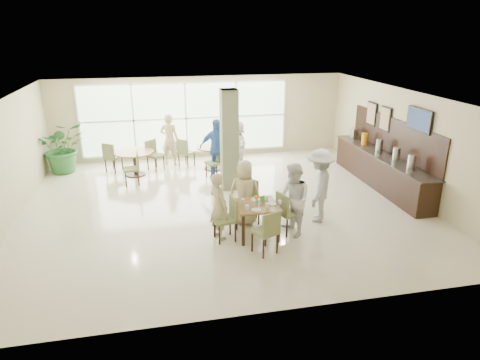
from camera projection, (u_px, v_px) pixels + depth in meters
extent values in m
plane|color=beige|center=(223.00, 205.00, 11.07)|extent=(10.00, 10.00, 0.00)
plane|color=white|center=(221.00, 96.00, 10.12)|extent=(10.00, 10.00, 0.00)
plane|color=#BCB287|center=(200.00, 118.00, 14.74)|extent=(10.00, 0.00, 10.00)
plane|color=#BCB287|center=(272.00, 235.00, 6.46)|extent=(10.00, 0.00, 10.00)
plane|color=#BCB287|center=(4.00, 166.00, 9.63)|extent=(0.00, 9.00, 9.00)
plane|color=#BCB287|center=(404.00, 143.00, 11.56)|extent=(0.00, 9.00, 9.00)
plane|color=silver|center=(186.00, 118.00, 14.62)|extent=(7.00, 0.00, 7.00)
cube|color=#6E724F|center=(229.00, 140.00, 11.78)|extent=(0.45, 0.45, 2.80)
cube|color=brown|center=(257.00, 205.00, 9.22)|extent=(0.91, 0.91, 0.05)
cube|color=black|center=(243.00, 230.00, 8.92)|extent=(0.06, 0.06, 0.70)
cube|color=black|center=(278.00, 227.00, 9.07)|extent=(0.06, 0.06, 0.70)
cube|color=black|center=(236.00, 216.00, 9.62)|extent=(0.06, 0.06, 0.70)
cube|color=black|center=(269.00, 213.00, 9.77)|extent=(0.06, 0.06, 0.70)
cylinder|color=brown|center=(134.00, 152.00, 13.09)|extent=(1.19, 1.19, 0.04)
cylinder|color=black|center=(135.00, 164.00, 13.21)|extent=(0.10, 0.10, 0.71)
cylinder|color=black|center=(136.00, 174.00, 13.33)|extent=(0.60, 0.60, 0.03)
cylinder|color=brown|center=(213.00, 147.00, 13.66)|extent=(1.06, 1.06, 0.04)
cylinder|color=black|center=(213.00, 158.00, 13.78)|extent=(0.10, 0.10, 0.71)
cylinder|color=black|center=(213.00, 168.00, 13.90)|extent=(0.60, 0.60, 0.03)
cylinder|color=white|center=(267.00, 198.00, 9.42)|extent=(0.08, 0.08, 0.10)
cylinder|color=white|center=(268.00, 206.00, 9.02)|extent=(0.08, 0.08, 0.10)
cylinder|color=white|center=(243.00, 201.00, 9.25)|extent=(0.08, 0.08, 0.10)
cylinder|color=white|center=(247.00, 207.00, 8.93)|extent=(0.08, 0.08, 0.10)
cylinder|color=white|center=(256.00, 210.00, 8.92)|extent=(0.20, 0.20, 0.01)
cylinder|color=white|center=(256.00, 199.00, 9.45)|extent=(0.20, 0.20, 0.01)
cylinder|color=white|center=(272.00, 204.00, 9.21)|extent=(0.20, 0.20, 0.01)
cylinder|color=#99B27F|center=(257.00, 202.00, 9.19)|extent=(0.07, 0.07, 0.12)
sphere|color=orange|center=(258.00, 197.00, 9.16)|extent=(0.07, 0.07, 0.07)
sphere|color=orange|center=(256.00, 197.00, 9.17)|extent=(0.07, 0.07, 0.07)
sphere|color=orange|center=(257.00, 198.00, 9.12)|extent=(0.07, 0.07, 0.07)
cube|color=green|center=(262.00, 199.00, 9.30)|extent=(0.10, 0.04, 0.15)
cube|color=black|center=(380.00, 171.00, 12.28)|extent=(0.60, 4.60, 0.90)
cube|color=black|center=(382.00, 155.00, 12.13)|extent=(0.64, 4.70, 0.04)
cube|color=black|center=(394.00, 136.00, 12.00)|extent=(0.04, 4.60, 1.00)
cylinder|color=silver|center=(411.00, 162.00, 10.76)|extent=(0.20, 0.20, 0.40)
cylinder|color=silver|center=(396.00, 155.00, 11.41)|extent=(0.20, 0.20, 0.40)
cylinder|color=silver|center=(379.00, 146.00, 12.24)|extent=(0.20, 0.20, 0.40)
cylinder|color=orange|center=(364.00, 139.00, 13.07)|extent=(0.18, 0.18, 0.36)
cube|color=silver|center=(354.00, 134.00, 13.72)|extent=(0.18, 0.30, 0.36)
cube|color=black|center=(419.00, 120.00, 10.75)|extent=(0.06, 1.00, 0.58)
cube|color=#7F99CC|center=(418.00, 120.00, 10.74)|extent=(0.01, 0.92, 0.50)
cube|color=black|center=(385.00, 119.00, 12.32)|extent=(0.04, 0.55, 0.70)
cube|color=#9B6338|center=(385.00, 119.00, 12.32)|extent=(0.01, 0.47, 0.62)
cube|color=black|center=(372.00, 114.00, 13.06)|extent=(0.04, 0.55, 0.70)
cube|color=#9B6338|center=(371.00, 114.00, 13.05)|extent=(0.01, 0.47, 0.62)
imported|color=#2A692D|center=(63.00, 147.00, 13.35)|extent=(1.71, 1.71, 1.61)
imported|color=tan|center=(219.00, 206.00, 9.13)|extent=(0.55, 0.64, 1.48)
imported|color=tan|center=(245.00, 193.00, 9.82)|extent=(0.85, 0.66, 1.53)
imported|color=white|center=(293.00, 200.00, 9.25)|extent=(0.74, 0.89, 1.64)
imported|color=#A8A8AB|center=(319.00, 186.00, 9.94)|extent=(1.12, 1.30, 1.75)
imported|color=#406FC0|center=(217.00, 149.00, 12.82)|extent=(1.22, 0.98, 1.81)
imported|color=white|center=(238.00, 144.00, 13.89)|extent=(0.91, 1.51, 1.52)
imported|color=tan|center=(169.00, 140.00, 14.03)|extent=(0.74, 0.63, 1.72)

